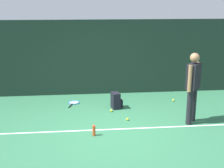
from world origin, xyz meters
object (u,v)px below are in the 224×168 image
tennis_player (193,84)px  tennis_ball_far_left (111,111)px  water_bottle (94,131)px  tennis_ball_mid_court (127,119)px  tennis_racket (74,103)px  tennis_ball_by_fence (173,100)px  backpack (116,101)px

tennis_player → tennis_ball_far_left: 2.26m
tennis_ball_far_left → water_bottle: (-0.53, -1.44, 0.09)m
tennis_ball_mid_court → water_bottle: bearing=-137.0°
tennis_racket → tennis_ball_by_fence: (2.91, -0.12, 0.02)m
water_bottle → tennis_ball_by_fence: bearing=41.6°
tennis_ball_by_fence → water_bottle: bearing=-138.4°
tennis_racket → tennis_player: bearing=-104.3°
tennis_racket → tennis_ball_far_left: tennis_ball_far_left is taller
tennis_racket → tennis_ball_far_left: size_ratio=9.65×
tennis_player → water_bottle: 2.56m
tennis_racket → water_bottle: water_bottle is taller
tennis_ball_far_left → tennis_ball_by_fence: bearing=20.4°
tennis_ball_by_fence → tennis_racket: bearing=177.7°
tennis_ball_by_fence → tennis_ball_far_left: bearing=-159.6°
tennis_ball_by_fence → water_bottle: (-2.43, -2.15, 0.09)m
tennis_player → tennis_ball_by_fence: (0.07, 1.64, -0.93)m
backpack → water_bottle: backpack is taller
tennis_ball_far_left → water_bottle: bearing=-110.0°
tennis_player → backpack: (-1.67, 1.21, -0.76)m
tennis_player → tennis_ball_far_left: size_ratio=25.76×
tennis_player → tennis_ball_mid_court: 1.79m
backpack → tennis_ball_by_fence: size_ratio=6.67×
backpack → tennis_ball_far_left: (-0.16, -0.28, -0.18)m
tennis_ball_by_fence → tennis_ball_far_left: size_ratio=1.00×
tennis_player → tennis_racket: (-2.84, 1.75, -0.95)m
tennis_racket → water_bottle: 2.33m
tennis_ball_by_fence → water_bottle: size_ratio=0.28×
tennis_ball_by_fence → tennis_ball_far_left: (-1.90, -0.71, 0.00)m
tennis_racket → tennis_ball_far_left: bearing=-112.0°
backpack → water_bottle: 1.86m
tennis_ball_far_left → tennis_racket: bearing=140.6°
tennis_ball_mid_court → tennis_ball_far_left: bearing=117.4°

